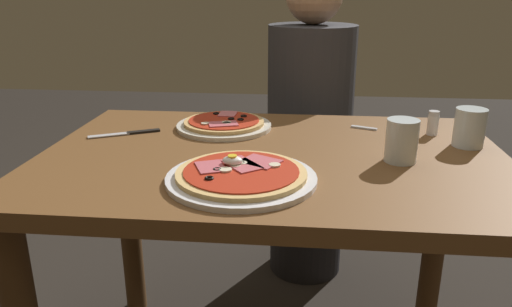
{
  "coord_description": "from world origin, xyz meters",
  "views": [
    {
      "loc": [
        0.07,
        -1.15,
        1.12
      ],
      "look_at": [
        -0.03,
        -0.09,
        0.75
      ],
      "focal_mm": 34.58,
      "sensor_mm": 36.0,
      "label": 1
    }
  ],
  "objects_px": {
    "water_glass_near": "(401,144)",
    "salt_shaker": "(433,123)",
    "dining_table": "(272,197)",
    "water_glass_far": "(469,130)",
    "pizza_foreground": "(241,176)",
    "pizza_across_left": "(224,124)",
    "diner_person": "(309,138)",
    "fork": "(374,129)",
    "knife": "(130,133)"
  },
  "relations": [
    {
      "from": "water_glass_near",
      "to": "salt_shaker",
      "type": "height_order",
      "value": "water_glass_near"
    },
    {
      "from": "dining_table",
      "to": "water_glass_far",
      "type": "bearing_deg",
      "value": 11.89
    },
    {
      "from": "water_glass_far",
      "to": "salt_shaker",
      "type": "height_order",
      "value": "water_glass_far"
    },
    {
      "from": "pizza_foreground",
      "to": "pizza_across_left",
      "type": "height_order",
      "value": "pizza_foreground"
    },
    {
      "from": "water_glass_far",
      "to": "salt_shaker",
      "type": "bearing_deg",
      "value": 124.94
    },
    {
      "from": "water_glass_near",
      "to": "diner_person",
      "type": "height_order",
      "value": "diner_person"
    },
    {
      "from": "water_glass_near",
      "to": "salt_shaker",
      "type": "bearing_deg",
      "value": 61.15
    },
    {
      "from": "pizza_foreground",
      "to": "pizza_across_left",
      "type": "bearing_deg",
      "value": 104.23
    },
    {
      "from": "water_glass_near",
      "to": "fork",
      "type": "distance_m",
      "value": 0.26
    },
    {
      "from": "water_glass_far",
      "to": "salt_shaker",
      "type": "distance_m",
      "value": 0.12
    },
    {
      "from": "dining_table",
      "to": "knife",
      "type": "bearing_deg",
      "value": 163.29
    },
    {
      "from": "pizza_across_left",
      "to": "water_glass_near",
      "type": "height_order",
      "value": "water_glass_near"
    },
    {
      "from": "salt_shaker",
      "to": "diner_person",
      "type": "bearing_deg",
      "value": 125.58
    },
    {
      "from": "dining_table",
      "to": "salt_shaker",
      "type": "xyz_separation_m",
      "value": [
        0.43,
        0.2,
        0.15
      ]
    },
    {
      "from": "pizza_foreground",
      "to": "diner_person",
      "type": "distance_m",
      "value": 0.88
    },
    {
      "from": "dining_table",
      "to": "pizza_foreground",
      "type": "height_order",
      "value": "pizza_foreground"
    },
    {
      "from": "pizza_across_left",
      "to": "fork",
      "type": "bearing_deg",
      "value": 3.2
    },
    {
      "from": "salt_shaker",
      "to": "diner_person",
      "type": "height_order",
      "value": "diner_person"
    },
    {
      "from": "water_glass_far",
      "to": "knife",
      "type": "distance_m",
      "value": 0.9
    },
    {
      "from": "dining_table",
      "to": "salt_shaker",
      "type": "height_order",
      "value": "salt_shaker"
    },
    {
      "from": "fork",
      "to": "salt_shaker",
      "type": "xyz_separation_m",
      "value": [
        0.15,
        -0.03,
        0.03
      ]
    },
    {
      "from": "pizza_across_left",
      "to": "salt_shaker",
      "type": "xyz_separation_m",
      "value": [
        0.58,
        -0.01,
        0.02
      ]
    },
    {
      "from": "dining_table",
      "to": "pizza_foreground",
      "type": "distance_m",
      "value": 0.24
    },
    {
      "from": "pizza_foreground",
      "to": "fork",
      "type": "height_order",
      "value": "pizza_foreground"
    },
    {
      "from": "salt_shaker",
      "to": "diner_person",
      "type": "xyz_separation_m",
      "value": [
        -0.33,
        0.46,
        -0.19
      ]
    },
    {
      "from": "fork",
      "to": "diner_person",
      "type": "height_order",
      "value": "diner_person"
    },
    {
      "from": "knife",
      "to": "diner_person",
      "type": "distance_m",
      "value": 0.76
    },
    {
      "from": "dining_table",
      "to": "pizza_across_left",
      "type": "distance_m",
      "value": 0.29
    },
    {
      "from": "knife",
      "to": "salt_shaker",
      "type": "relative_size",
      "value": 2.72
    },
    {
      "from": "pizza_across_left",
      "to": "knife",
      "type": "relative_size",
      "value": 1.5
    },
    {
      "from": "pizza_across_left",
      "to": "dining_table",
      "type": "bearing_deg",
      "value": -53.06
    },
    {
      "from": "knife",
      "to": "pizza_foreground",
      "type": "bearing_deg",
      "value": -41.44
    },
    {
      "from": "water_glass_near",
      "to": "diner_person",
      "type": "xyz_separation_m",
      "value": [
        -0.2,
        0.69,
        -0.2
      ]
    },
    {
      "from": "pizza_foreground",
      "to": "water_glass_near",
      "type": "bearing_deg",
      "value": 24.02
    },
    {
      "from": "pizza_across_left",
      "to": "salt_shaker",
      "type": "distance_m",
      "value": 0.58
    },
    {
      "from": "pizza_across_left",
      "to": "fork",
      "type": "relative_size",
      "value": 1.79
    },
    {
      "from": "dining_table",
      "to": "knife",
      "type": "relative_size",
      "value": 6.27
    },
    {
      "from": "pizza_foreground",
      "to": "knife",
      "type": "xyz_separation_m",
      "value": [
        -0.35,
        0.31,
        -0.01
      ]
    },
    {
      "from": "knife",
      "to": "water_glass_far",
      "type": "bearing_deg",
      "value": -1.16
    },
    {
      "from": "knife",
      "to": "diner_person",
      "type": "height_order",
      "value": "diner_person"
    },
    {
      "from": "pizza_across_left",
      "to": "diner_person",
      "type": "xyz_separation_m",
      "value": [
        0.25,
        0.45,
        -0.17
      ]
    },
    {
      "from": "pizza_across_left",
      "to": "knife",
      "type": "distance_m",
      "value": 0.27
    },
    {
      "from": "fork",
      "to": "salt_shaker",
      "type": "relative_size",
      "value": 2.27
    },
    {
      "from": "fork",
      "to": "dining_table",
      "type": "bearing_deg",
      "value": -139.91
    },
    {
      "from": "knife",
      "to": "diner_person",
      "type": "xyz_separation_m",
      "value": [
        0.5,
        0.54,
        -0.16
      ]
    },
    {
      "from": "pizza_across_left",
      "to": "water_glass_far",
      "type": "bearing_deg",
      "value": -8.97
    },
    {
      "from": "dining_table",
      "to": "pizza_across_left",
      "type": "xyz_separation_m",
      "value": [
        -0.16,
        0.21,
        0.13
      ]
    },
    {
      "from": "diner_person",
      "to": "dining_table",
      "type": "bearing_deg",
      "value": 81.7
    },
    {
      "from": "pizza_foreground",
      "to": "fork",
      "type": "xyz_separation_m",
      "value": [
        0.33,
        0.42,
        -0.01
      ]
    },
    {
      "from": "dining_table",
      "to": "fork",
      "type": "height_order",
      "value": "fork"
    }
  ]
}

